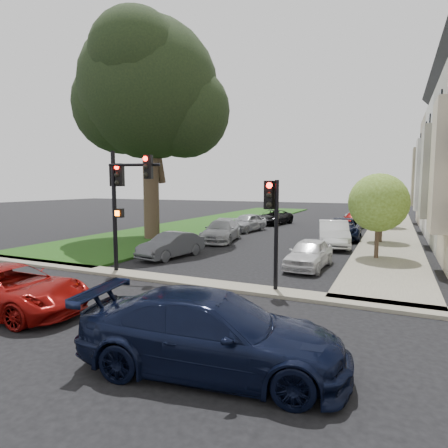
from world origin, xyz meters
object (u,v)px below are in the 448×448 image
at_px(eucalyptus, 148,90).
at_px(car_parked_6, 221,231).
at_px(small_tree_a, 378,203).
at_px(car_cross_far, 212,332).
at_px(car_parked_4, 359,214).
at_px(car_parked_8, 273,217).
at_px(car_cross_near, 9,289).
at_px(car_parked_2, 342,228).
at_px(car_parked_5, 171,245).
at_px(car_parked_7, 247,222).
at_px(traffic_signal_secondary, 273,215).
at_px(car_parked_3, 355,219).
at_px(traffic_signal_main, 122,190).
at_px(car_parked_0, 309,254).
at_px(small_tree_c, 386,199).
at_px(car_parked_1, 333,234).
at_px(small_tree_b, 382,205).

bearing_deg(eucalyptus, car_parked_6, 13.89).
bearing_deg(small_tree_a, car_cross_far, -100.55).
height_order(car_parked_4, car_parked_8, car_parked_4).
height_order(car_cross_near, car_parked_4, car_parked_4).
distance_m(eucalyptus, car_cross_near, 17.54).
height_order(car_parked_2, car_parked_5, car_parked_2).
distance_m(car_parked_5, car_parked_7, 11.81).
xyz_separation_m(traffic_signal_secondary, car_parked_7, (-6.99, 15.66, -2.00)).
relative_size(eucalyptus, car_parked_3, 3.37).
bearing_deg(car_parked_2, car_parked_8, 132.46).
distance_m(traffic_signal_main, car_parked_6, 10.31).
bearing_deg(traffic_signal_main, traffic_signal_secondary, -0.36).
bearing_deg(car_parked_6, traffic_signal_secondary, -66.40).
bearing_deg(traffic_signal_main, car_parked_0, 32.04).
relative_size(small_tree_c, car_parked_0, 0.98).
bearing_deg(small_tree_c, car_parked_1, -102.42).
bearing_deg(car_parked_7, traffic_signal_main, -79.04).
height_order(car_parked_0, car_parked_1, car_parked_1).
relative_size(small_tree_a, car_parked_0, 1.11).
xyz_separation_m(car_cross_far, car_parked_5, (-7.18, 9.72, -0.14)).
bearing_deg(small_tree_c, small_tree_a, -90.00).
bearing_deg(car_cross_near, car_parked_3, -19.02).
relative_size(small_tree_b, car_cross_far, 0.68).
bearing_deg(car_parked_1, traffic_signal_secondary, -104.05).
xyz_separation_m(car_parked_1, car_parked_6, (-7.09, -0.88, -0.08)).
bearing_deg(car_parked_4, car_parked_0, -87.04).
height_order(car_parked_5, car_parked_6, car_parked_6).
bearing_deg(traffic_signal_main, car_cross_far, -39.76).
bearing_deg(small_tree_a, small_tree_b, 90.00).
distance_m(traffic_signal_secondary, car_parked_4, 28.73).
bearing_deg(car_cross_far, car_parked_5, 27.44).
height_order(eucalyptus, car_parked_0, eucalyptus).
xyz_separation_m(eucalyptus, car_parked_1, (11.88, 2.07, -9.19)).
bearing_deg(car_parked_6, car_parked_0, -48.61).
xyz_separation_m(small_tree_a, traffic_signal_main, (-9.59, -7.50, 0.68)).
bearing_deg(car_parked_2, small_tree_a, -73.21).
distance_m(car_parked_2, car_parked_3, 7.67).
bearing_deg(car_parked_3, car_parked_7, -127.34).
distance_m(car_cross_far, car_parked_8, 28.57).
height_order(car_cross_near, car_parked_8, car_cross_near).
xyz_separation_m(traffic_signal_main, car_cross_far, (7.10, -5.91, -2.76)).
xyz_separation_m(car_parked_4, car_parked_5, (-7.03, -24.80, -0.10)).
distance_m(car_cross_near, car_parked_1, 17.50).
relative_size(small_tree_b, car_parked_4, 0.72).
distance_m(car_parked_0, car_parked_2, 10.24).
distance_m(traffic_signal_main, car_parked_8, 21.92).
bearing_deg(small_tree_c, traffic_signal_main, -113.11).
xyz_separation_m(car_cross_near, car_parked_5, (-0.22, 9.10, -0.04)).
distance_m(eucalyptus, small_tree_b, 16.92).
height_order(small_tree_b, car_parked_5, small_tree_b).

